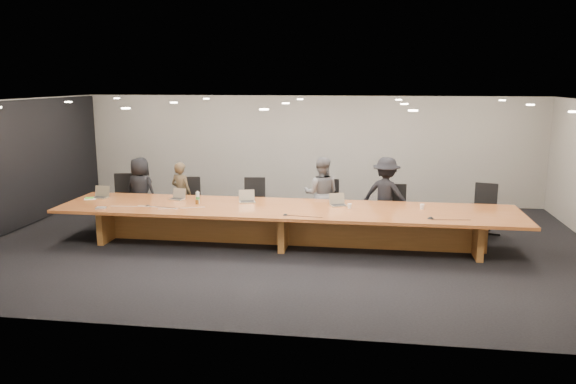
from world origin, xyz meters
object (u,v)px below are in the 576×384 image
chair_left (189,201)px  laptop_a (99,192)px  chair_far_right (484,210)px  mic_center (285,214)px  amber_mug (197,202)px  chair_right (397,209)px  person_a (141,191)px  water_bottle (198,198)px  mic_left (148,206)px  laptop_b (177,194)px  paper_cup_near (349,206)px  chair_far_left (124,198)px  laptop_d (339,200)px  av_box (101,208)px  paper_cup_far (422,207)px  chair_mid_left (254,203)px  laptop_c (247,196)px  conference_table (286,219)px  chair_mid_right (326,204)px  person_b (181,193)px  mic_right (431,218)px  person_d (386,195)px  person_c (321,194)px

chair_left → laptop_a: chair_left is taller
chair_far_right → mic_center: size_ratio=10.60×
amber_mug → chair_far_right: bearing=12.0°
chair_right → person_a: 5.68m
water_bottle → person_a: bearing=147.6°
laptop_a → mic_left: bearing=-20.3°
chair_right → water_bottle: bearing=-173.5°
laptop_b → paper_cup_near: laptop_b is taller
chair_left → water_bottle: bearing=-70.5°
chair_far_left → laptop_d: 5.01m
av_box → laptop_d: bearing=1.3°
chair_left → paper_cup_far: 5.13m
chair_far_right → paper_cup_far: bearing=-126.0°
chair_far_left → paper_cup_far: (6.53, -0.96, 0.24)m
chair_left → chair_mid_left: (1.51, -0.09, 0.02)m
chair_far_right → water_bottle: size_ratio=4.62×
water_bottle → mic_left: size_ratio=2.22×
laptop_c → laptop_a: bearing=163.3°
conference_table → chair_mid_right: bearing=62.1°
conference_table → laptop_d: laptop_d is taller
laptop_d → paper_cup_near: laptop_d is taller
amber_mug → mic_left: 0.97m
chair_far_right → laptop_b: chair_far_right is taller
conference_table → paper_cup_near: paper_cup_near is taller
person_b → mic_right: size_ratio=11.09×
chair_mid_right → person_a: bearing=-167.4°
chair_right → paper_cup_far: bearing=-74.3°
laptop_c → mic_right: 3.67m
paper_cup_near → person_d: bearing=57.3°
person_b → laptop_a: 1.75m
water_bottle → laptop_d: bearing=4.3°
chair_right → water_bottle: size_ratio=4.42×
conference_table → chair_mid_right: size_ratio=8.16×
conference_table → person_b: (-2.56, 1.25, 0.19)m
chair_far_left → laptop_c: size_ratio=3.51×
chair_left → laptop_d: size_ratio=3.39×
chair_left → paper_cup_near: (3.63, -1.17, 0.26)m
chair_mid_left → mic_right: (3.60, -1.68, 0.21)m
chair_right → water_bottle: 4.18m
mic_right → chair_far_left: bearing=165.5°
laptop_c → laptop_d: bearing=-19.2°
water_bottle → amber_mug: 0.08m
conference_table → chair_mid_right: 1.46m
paper_cup_near → chair_mid_right: bearing=114.9°
chair_right → mic_left: bearing=-172.3°
mic_right → person_b: bearing=161.6°
conference_table → chair_mid_left: 1.47m
person_c → laptop_b: person_c is taller
chair_right → person_d: (-0.25, 0.06, 0.28)m
chair_far_right → person_b: (-6.56, -0.03, 0.16)m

